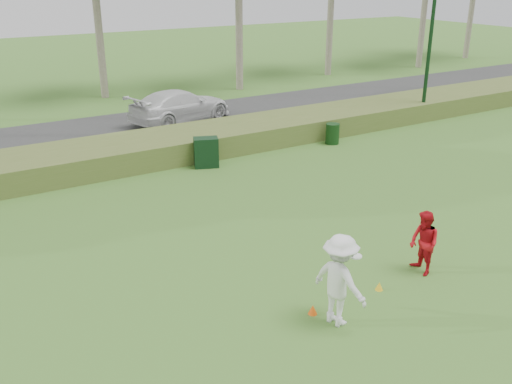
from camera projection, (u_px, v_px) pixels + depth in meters
ground at (345, 298)px, 13.18m from camera, size 120.00×120.00×0.00m
reed_strip at (152, 149)px, 22.57m from camera, size 80.00×3.00×0.90m
park_road at (113, 130)px, 26.70m from camera, size 80.00×6.00×0.06m
lamp_post at (434, 3)px, 26.63m from camera, size 0.70×0.70×8.18m
player_white at (340, 280)px, 11.93m from camera, size 1.04×1.46×2.06m
player_red at (424, 243)px, 14.01m from camera, size 0.76×0.90×1.64m
cone_orange at (313, 310)px, 12.55m from camera, size 0.20×0.20×0.22m
cone_yellow at (379, 286)px, 13.50m from camera, size 0.19×0.19×0.20m
utility_cabinet at (206, 152)px, 21.71m from camera, size 1.06×0.86×1.14m
trash_bin at (332, 134)px, 24.64m from camera, size 0.65×0.65×0.88m
car_right at (180, 106)px, 27.91m from camera, size 5.68×3.37×1.54m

